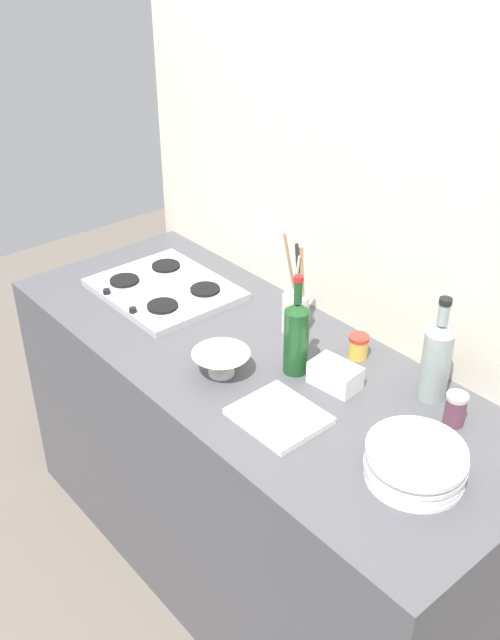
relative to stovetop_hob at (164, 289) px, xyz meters
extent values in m
plane|color=#6B6056|center=(0.49, -0.03, -0.91)|extent=(6.00, 6.00, 0.00)
cube|color=#4C4C51|center=(0.49, -0.03, -0.46)|extent=(1.80, 0.70, 0.90)
cube|color=beige|center=(0.49, 0.35, 0.36)|extent=(1.90, 0.06, 2.54)
cube|color=#B2B2B7|center=(0.00, 0.00, 0.00)|extent=(0.47, 0.39, 0.02)
cylinder|color=black|center=(-0.12, -0.09, 0.02)|extent=(0.10, 0.10, 0.01)
cylinder|color=black|center=(0.12, -0.09, 0.02)|extent=(0.10, 0.10, 0.01)
cylinder|color=black|center=(-0.12, 0.09, 0.02)|extent=(0.10, 0.10, 0.01)
cylinder|color=black|center=(0.12, 0.09, 0.02)|extent=(0.10, 0.10, 0.01)
cylinder|color=black|center=(-0.08, -0.18, 0.02)|extent=(0.02, 0.02, 0.02)
cylinder|color=black|center=(0.08, -0.18, 0.02)|extent=(0.02, 0.02, 0.02)
cylinder|color=white|center=(1.14, -0.07, -0.01)|extent=(0.24, 0.24, 0.01)
cylinder|color=white|center=(1.14, -0.07, 0.01)|extent=(0.24, 0.24, 0.01)
cylinder|color=white|center=(1.14, -0.07, 0.02)|extent=(0.24, 0.24, 0.01)
cylinder|color=white|center=(1.14, -0.07, 0.03)|extent=(0.24, 0.24, 0.01)
cylinder|color=white|center=(1.14, -0.07, 0.04)|extent=(0.24, 0.24, 0.01)
cylinder|color=white|center=(1.14, -0.07, 0.06)|extent=(0.24, 0.24, 0.01)
cylinder|color=white|center=(1.14, -0.07, 0.07)|extent=(0.24, 0.24, 0.01)
cylinder|color=#19471E|center=(0.64, 0.02, 0.09)|extent=(0.07, 0.07, 0.20)
cone|color=#19471E|center=(0.64, 0.02, 0.20)|extent=(0.07, 0.07, 0.03)
cylinder|color=#19471E|center=(0.64, 0.02, 0.25)|extent=(0.02, 0.02, 0.07)
cylinder|color=#B21E1E|center=(0.64, 0.02, 0.29)|extent=(0.03, 0.03, 0.02)
cylinder|color=gray|center=(0.97, 0.22, 0.09)|extent=(0.08, 0.08, 0.21)
cone|color=gray|center=(0.97, 0.22, 0.21)|extent=(0.08, 0.08, 0.03)
cylinder|color=gray|center=(0.97, 0.22, 0.25)|extent=(0.03, 0.03, 0.06)
cylinder|color=black|center=(0.97, 0.22, 0.29)|extent=(0.03, 0.03, 0.02)
cylinder|color=white|center=(0.51, -0.15, -0.01)|extent=(0.08, 0.08, 0.01)
cone|color=white|center=(0.51, -0.15, 0.03)|extent=(0.17, 0.17, 0.06)
cube|color=white|center=(0.76, 0.05, 0.02)|extent=(0.15, 0.10, 0.07)
cylinder|color=silver|center=(0.48, 0.17, 0.05)|extent=(0.08, 0.08, 0.13)
cylinder|color=#997247|center=(0.49, 0.18, 0.15)|extent=(0.05, 0.03, 0.23)
cylinder|color=#B7B7B2|center=(0.48, 0.16, 0.14)|extent=(0.02, 0.03, 0.21)
cylinder|color=#262626|center=(0.48, 0.18, 0.16)|extent=(0.03, 0.02, 0.25)
cylinder|color=#997247|center=(0.46, 0.17, 0.17)|extent=(0.06, 0.03, 0.27)
cylinder|color=#66384C|center=(1.08, 0.17, 0.03)|extent=(0.05, 0.05, 0.08)
cylinder|color=beige|center=(1.08, 0.17, 0.07)|extent=(0.06, 0.06, 0.01)
cylinder|color=gold|center=(0.71, 0.21, 0.02)|extent=(0.06, 0.06, 0.06)
cylinder|color=red|center=(0.71, 0.21, 0.05)|extent=(0.06, 0.06, 0.01)
cube|color=silver|center=(0.77, -0.17, 0.00)|extent=(0.23, 0.20, 0.02)
camera|label=1|loc=(1.85, -1.19, 1.18)|focal=40.20mm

